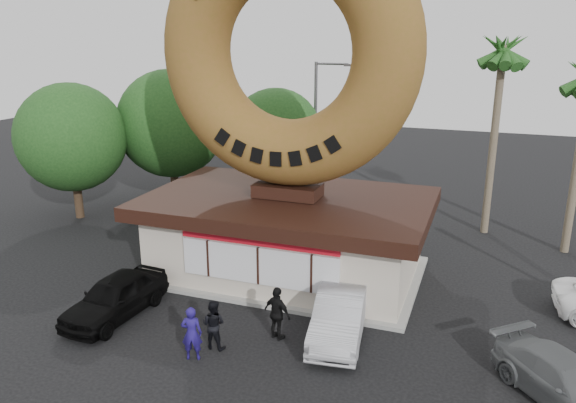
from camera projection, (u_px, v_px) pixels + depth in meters
The scene contains 14 objects.
ground at pixel (223, 345), 17.84m from camera, with size 90.00×90.00×0.00m, color black.
donut_shop at pixel (288, 233), 22.71m from camera, with size 11.20×7.20×3.80m.
giant_donut at pixel (288, 52), 20.68m from camera, with size 10.06×10.06×2.57m, color brown.
tree_west at pixel (171, 124), 31.30m from camera, with size 6.00×6.00×7.65m.
tree_mid at pixel (276, 135), 31.47m from camera, with size 5.20×5.20×6.63m.
tree_far at pixel (71, 138), 28.94m from camera, with size 5.60×5.60×7.14m.
palm_near at pixel (502, 58), 25.53m from camera, with size 2.60×2.60×9.75m.
street_lamp at pixel (318, 126), 31.54m from camera, with size 2.11×0.20×8.00m.
person_left at pixel (192, 333), 16.88m from camera, with size 0.63×0.41×1.73m, color navy.
person_center at pixel (213, 324), 17.51m from camera, with size 0.78×0.61×1.61m, color black.
person_right at pixel (277, 313), 17.99m from camera, with size 1.06×0.44×1.80m, color black.
car_black at pixel (115, 297), 19.49m from camera, with size 1.75×4.34×1.48m, color black.
car_silver at pixel (339, 315), 18.22m from camera, with size 1.54×4.43×1.46m, color #B1B1B6.
car_grey at pixel (566, 382), 14.91m from camera, with size 1.78×4.38×1.27m, color slate.
Camera 1 is at (7.34, -14.09, 9.56)m, focal length 35.00 mm.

